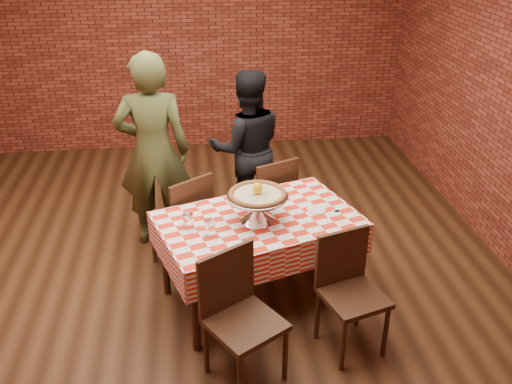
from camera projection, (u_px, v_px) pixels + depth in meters
ground at (201, 271)px, 4.97m from camera, size 6.00×6.00×0.00m
back_wall at (189, 37)px, 6.96m from camera, size 5.50×0.00×5.50m
table at (258, 259)px, 4.47m from camera, size 1.70×1.32×0.75m
tablecloth at (258, 232)px, 4.36m from camera, size 1.75×1.37×0.26m
pizza_stand at (258, 208)px, 4.22m from camera, size 0.67×0.67×0.21m
pizza at (258, 195)px, 4.17m from camera, size 0.62×0.62×0.03m
lemon at (258, 188)px, 4.15m from camera, size 0.11×0.11×0.10m
water_glass_left at (210, 228)px, 4.04m from camera, size 0.10×0.10×0.13m
water_glass_right at (188, 221)px, 4.13m from camera, size 0.10×0.10×0.13m
side_plate at (316, 210)px, 4.40m from camera, size 0.19×0.19×0.01m
sweetener_packet_a at (337, 211)px, 4.39m from camera, size 0.06×0.06×0.00m
sweetener_packet_b at (336, 211)px, 4.39m from camera, size 0.06×0.04×0.00m
condiment_caddy at (251, 192)px, 4.54m from camera, size 0.12×0.11×0.13m
chair_near_left at (245, 323)px, 3.66m from camera, size 0.61×0.61×0.92m
chair_near_right at (353, 298)px, 3.92m from camera, size 0.52×0.52×0.89m
chair_far_left at (181, 219)px, 4.88m from camera, size 0.60×0.60×0.91m
chair_far_right at (266, 200)px, 5.22m from camera, size 0.57×0.57×0.91m
diner_olive at (153, 152)px, 5.04m from camera, size 0.67×0.44×1.84m
diner_black at (247, 148)px, 5.48m from camera, size 0.79×0.63×1.57m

